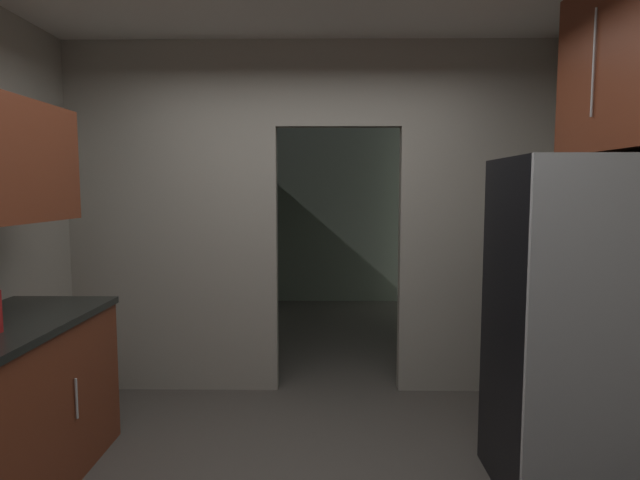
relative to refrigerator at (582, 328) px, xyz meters
The scene contains 4 objects.
kitchen_partition 2.16m from the refrigerator, 136.71° to the left, with size 3.74×0.12×2.72m.
adjoining_room_shell 4.02m from the refrigerator, 111.51° to the left, with size 3.74×3.42×2.72m.
refrigerator is the anchor object (origin of this frame).
upper_cabinet_fridgeside 1.39m from the refrigerator, 24.16° to the left, with size 0.36×0.92×0.91m.
Camera 1 is at (0.14, -2.41, 1.60)m, focal length 29.64 mm.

